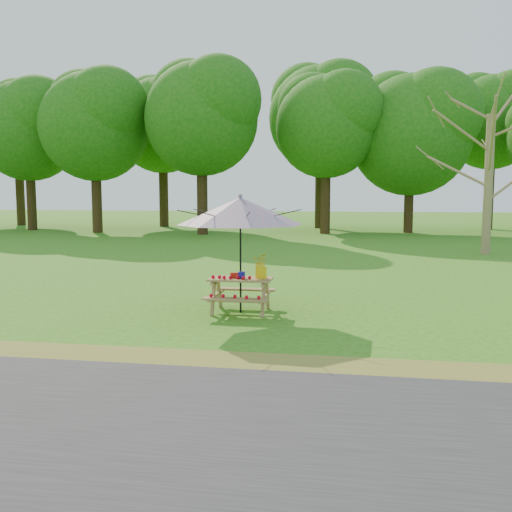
% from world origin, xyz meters
% --- Properties ---
extents(ground, '(120.00, 120.00, 0.00)m').
position_xyz_m(ground, '(0.00, 0.00, 0.00)').
color(ground, '#3A6B14').
rests_on(ground, ground).
extents(road, '(120.00, 4.00, 0.01)m').
position_xyz_m(road, '(0.00, -5.00, 0.01)').
color(road, '#2B2B2D').
rests_on(road, ground).
extents(drygrass_strip, '(120.00, 1.20, 0.01)m').
position_xyz_m(drygrass_strip, '(0.00, -2.80, 0.00)').
color(drygrass_strip, olive).
rests_on(drygrass_strip, ground).
extents(treeline, '(60.00, 12.00, 16.00)m').
position_xyz_m(treeline, '(0.00, 22.00, 8.00)').
color(treeline, '#135F10').
rests_on(treeline, ground).
extents(bare_tree, '(6.25, 6.25, 11.94)m').
position_xyz_m(bare_tree, '(7.04, 12.25, 7.25)').
color(bare_tree, '#816346').
rests_on(bare_tree, ground).
extents(picnic_table, '(1.20, 1.32, 0.67)m').
position_xyz_m(picnic_table, '(0.01, 0.50, 0.33)').
color(picnic_table, '#8F6340').
rests_on(picnic_table, ground).
extents(patio_umbrella, '(3.05, 3.05, 2.27)m').
position_xyz_m(patio_umbrella, '(0.01, 0.50, 1.95)').
color(patio_umbrella, black).
rests_on(patio_umbrella, ground).
extents(produce_bins, '(0.29, 0.39, 0.13)m').
position_xyz_m(produce_bins, '(-0.03, 0.53, 0.72)').
color(produce_bins, '#AF1E0E').
rests_on(produce_bins, picnic_table).
extents(tomatoes_row, '(0.77, 0.13, 0.07)m').
position_xyz_m(tomatoes_row, '(-0.14, 0.32, 0.71)').
color(tomatoes_row, red).
rests_on(tomatoes_row, picnic_table).
extents(flower_bucket, '(0.32, 0.29, 0.48)m').
position_xyz_m(flower_bucket, '(0.40, 0.55, 0.93)').
color(flower_bucket, yellow).
rests_on(flower_bucket, picnic_table).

